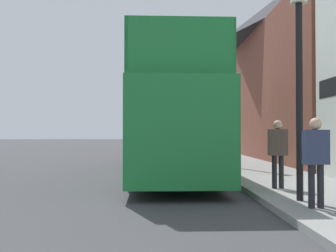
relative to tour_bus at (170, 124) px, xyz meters
name	(u,v)px	position (x,y,z in m)	size (l,w,h in m)	color
ground_plane	(95,157)	(-4.16, 10.36, -1.75)	(144.00, 144.00, 0.00)	#3D3D3F
sidewalk	(227,159)	(3.20, 7.36, -1.68)	(2.97, 108.00, 0.14)	gray
brick_terrace_rear	(298,70)	(7.68, 9.22, 3.37)	(6.00, 19.17, 10.24)	brown
tour_bus	(170,124)	(0.00, 0.00, 0.00)	(2.64, 10.09, 3.98)	#1E7A38
parked_car_ahead_of_bus	(176,148)	(0.57, 7.48, -1.06)	(1.90, 3.97, 1.49)	navy
pedestrian_second	(316,154)	(2.38, -6.34, -0.66)	(0.41, 0.23, 1.58)	#232328
pedestrian_third	(278,147)	(2.45, -3.90, -0.64)	(0.42, 0.23, 1.62)	#232328
lamp_post_nearest	(299,40)	(2.37, -5.57, 1.52)	(0.35, 0.35, 4.53)	black
lamp_post_second	(227,77)	(2.34, 2.17, 1.91)	(0.35, 0.35, 5.16)	black
lamp_post_third	(204,100)	(2.34, 9.92, 1.65)	(0.35, 0.35, 4.74)	black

